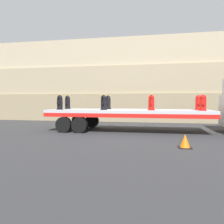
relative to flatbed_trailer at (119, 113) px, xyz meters
The scene contains 15 objects.
ground_plane 1.08m from the flatbed_trailer, ahead, with size 120.00×120.00×0.00m, color #2D2D30.
rock_cliff 6.95m from the flatbed_trailer, 85.46° to the left, with size 60.00×3.30×6.57m.
flatbed_trailer is the anchor object (origin of this frame).
fire_hydrant_black_near_0 3.26m from the flatbed_trailer, behind, with size 0.37×0.50×0.78m.
fire_hydrant_black_far_0 3.26m from the flatbed_trailer, behind, with size 0.37×0.50×0.78m.
fire_hydrant_black_near_1 1.07m from the flatbed_trailer, 142.26° to the right, with size 0.37×0.50×0.78m.
fire_hydrant_black_far_1 1.07m from the flatbed_trailer, 142.26° to the left, with size 0.37×0.50×0.78m.
fire_hydrant_red_near_2 1.92m from the flatbed_trailer, 17.46° to the right, with size 0.37×0.50×0.78m.
fire_hydrant_red_far_2 1.92m from the flatbed_trailer, 17.46° to the left, with size 0.37×0.50×0.78m.
fire_hydrant_red_near_3 4.28m from the flatbed_trailer, ahead, with size 0.37×0.50×0.78m.
fire_hydrant_red_far_3 4.28m from the flatbed_trailer, ahead, with size 0.37×0.50×0.78m.
cargo_strap_rear 3.32m from the flatbed_trailer, behind, with size 0.05×2.70×0.01m.
cargo_strap_middle 1.22m from the flatbed_trailer, behind, with size 0.05×2.70×0.01m.
cargo_strap_front 2.01m from the flatbed_trailer, ahead, with size 0.05×2.70×0.01m.
traffic_cone 4.90m from the flatbed_trailer, 52.69° to the right, with size 0.45×0.45×0.48m.
Camera 1 is at (1.32, -11.70, 1.64)m, focal length 35.00 mm.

